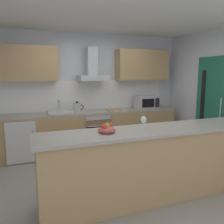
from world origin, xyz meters
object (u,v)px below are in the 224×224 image
at_px(refrigerator, 21,139).
at_px(kettle, 77,108).
at_px(oven, 95,131).
at_px(range_hood, 92,70).
at_px(wine_glass, 144,120).
at_px(microwave, 147,102).
at_px(fruit_bowl, 107,129).
at_px(sink, 60,112).
at_px(chopping_board, 115,110).

distance_m(refrigerator, kettle, 1.27).
bearing_deg(oven, refrigerator, -179.90).
bearing_deg(kettle, range_hood, 22.71).
xyz_separation_m(kettle, wine_glass, (0.40, -2.18, 0.11)).
bearing_deg(oven, microwave, -1.25).
bearing_deg(microwave, wine_glass, -119.97).
relative_size(wine_glass, fruit_bowl, 0.81).
distance_m(microwave, sink, 2.02).
height_order(refrigerator, fruit_bowl, fruit_bowl).
xyz_separation_m(fruit_bowl, chopping_board, (0.95, 2.18, -0.12)).
bearing_deg(kettle, sink, 172.75).
xyz_separation_m(refrigerator, microwave, (2.80, -0.03, 0.62)).
bearing_deg(wine_glass, fruit_bowl, 177.94).
distance_m(fruit_bowl, chopping_board, 2.38).
distance_m(microwave, range_hood, 1.48).
xyz_separation_m(wine_glass, fruit_bowl, (-0.50, 0.02, -0.08)).
xyz_separation_m(range_hood, chopping_board, (0.47, -0.15, -0.88)).
xyz_separation_m(oven, kettle, (-0.39, -0.03, 0.55)).
height_order(microwave, wine_glass, microwave).
xyz_separation_m(microwave, range_hood, (-1.27, 0.16, 0.74)).
bearing_deg(refrigerator, microwave, -0.51).
distance_m(refrigerator, chopping_board, 2.05).
distance_m(oven, wine_glass, 2.31).
bearing_deg(sink, kettle, -7.25).
xyz_separation_m(oven, microwave, (1.27, -0.03, 0.59)).
bearing_deg(fruit_bowl, range_hood, 78.14).
bearing_deg(range_hood, chopping_board, -18.24).
height_order(microwave, sink, microwave).
xyz_separation_m(refrigerator, wine_glass, (1.54, -2.21, 0.69)).
bearing_deg(microwave, kettle, -179.80).
xyz_separation_m(oven, range_hood, (-0.00, 0.13, 1.33)).
distance_m(range_hood, fruit_bowl, 2.50).
height_order(refrigerator, microwave, microwave).
bearing_deg(oven, chopping_board, -2.92).
relative_size(range_hood, wine_glass, 4.05).
distance_m(wine_glass, fruit_bowl, 0.51).
relative_size(microwave, wine_glass, 2.81).
bearing_deg(oven, sink, 179.15).
distance_m(refrigerator, wine_glass, 2.78).
bearing_deg(oven, fruit_bowl, -102.54).
bearing_deg(chopping_board, range_hood, 161.76).
bearing_deg(kettle, chopping_board, 0.67).
xyz_separation_m(microwave, kettle, (-1.66, -0.01, -0.04)).
relative_size(oven, fruit_bowl, 3.64).
distance_m(kettle, fruit_bowl, 2.17).
bearing_deg(chopping_board, oven, 177.08).
bearing_deg(sink, refrigerator, -178.99).
bearing_deg(sink, wine_glass, -71.32).
relative_size(oven, refrigerator, 0.94).
height_order(kettle, wine_glass, wine_glass).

